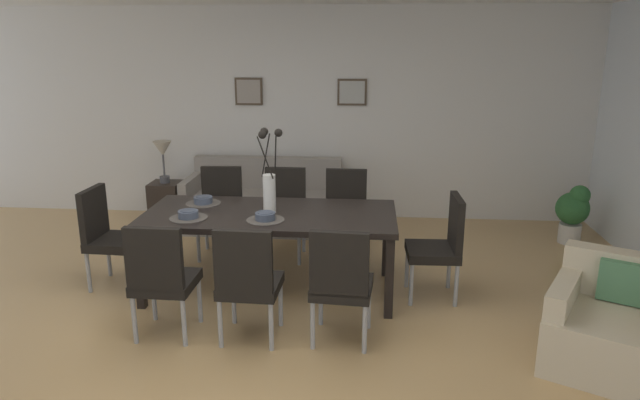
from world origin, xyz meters
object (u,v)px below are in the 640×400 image
(dining_table, at_px, (270,220))
(dining_chair_mid_left, at_px, (341,280))
(dining_chair_near_right, at_px, (221,207))
(sofa, at_px, (265,204))
(bowl_far_left, at_px, (265,216))
(dining_chair_far_right, at_px, (284,208))
(dining_chair_far_left, at_px, (248,278))
(bowl_near_left, at_px, (188,214))
(dining_chair_head_west, at_px, (107,232))
(dining_chair_head_east, at_px, (442,242))
(armchair, at_px, (613,327))
(side_table, at_px, (167,203))
(table_lamp, at_px, (163,152))
(dining_chair_near_left, at_px, (161,275))
(framed_picture_center, at_px, (352,92))
(framed_picture_left, at_px, (249,91))
(potted_plant, at_px, (573,211))
(bowl_near_right, at_px, (203,199))
(dining_chair_mid_right, at_px, (346,210))
(centerpiece_vase, at_px, (269,181))

(dining_table, relative_size, dining_chair_mid_left, 2.39)
(dining_chair_near_right, xyz_separation_m, sofa, (0.29, 0.95, -0.23))
(bowl_far_left, bearing_deg, dining_chair_near_right, 121.30)
(dining_chair_near_right, xyz_separation_m, dining_chair_far_right, (0.67, 0.00, 0.00))
(dining_chair_far_left, bearing_deg, bowl_near_left, 132.98)
(dining_chair_head_west, relative_size, dining_chair_head_east, 1.00)
(sofa, xyz_separation_m, armchair, (2.95, -2.86, 0.01))
(side_table, bearing_deg, table_lamp, 116.57)
(dining_chair_near_left, xyz_separation_m, dining_chair_far_left, (0.65, -0.01, 0.00))
(dining_chair_far_left, height_order, framed_picture_center, framed_picture_center)
(dining_chair_head_east, bearing_deg, dining_chair_far_left, -148.93)
(bowl_far_left, bearing_deg, sofa, 100.60)
(armchair, height_order, framed_picture_left, framed_picture_left)
(bowl_far_left, height_order, armchair, bowl_far_left)
(potted_plant, bearing_deg, dining_chair_mid_left, -135.39)
(dining_chair_near_right, distance_m, dining_chair_head_west, 1.21)
(bowl_near_right, bearing_deg, dining_chair_head_west, -165.49)
(bowl_far_left, bearing_deg, dining_table, 90.00)
(side_table, height_order, armchair, armchair)
(dining_chair_near_left, bearing_deg, dining_chair_far_right, 69.98)
(dining_chair_head_west, height_order, bowl_near_left, dining_chair_head_west)
(dining_chair_near_left, distance_m, sofa, 2.77)
(bowl_far_left, distance_m, sofa, 2.16)
(dining_chair_near_right, distance_m, bowl_near_right, 0.72)
(dining_chair_mid_left, relative_size, dining_chair_head_east, 1.00)
(dining_chair_mid_right, bearing_deg, centerpiece_vase, -125.75)
(dining_chair_far_right, relative_size, dining_chair_mid_left, 1.00)
(side_table, bearing_deg, sofa, -0.36)
(dining_chair_near_left, height_order, dining_chair_head_west, same)
(bowl_far_left, xyz_separation_m, framed_picture_left, (-0.64, 2.55, 0.80))
(centerpiece_vase, relative_size, side_table, 1.41)
(dining_chair_head_west, bearing_deg, side_table, 93.33)
(dining_chair_near_right, bearing_deg, dining_chair_mid_right, -0.68)
(table_lamp, distance_m, framed_picture_left, 1.28)
(dining_chair_near_right, distance_m, dining_chair_mid_left, 2.23)
(centerpiece_vase, bearing_deg, dining_chair_near_left, -126.20)
(dining_chair_head_west, distance_m, centerpiece_vase, 1.59)
(dining_chair_near_left, relative_size, dining_chair_mid_left, 1.00)
(bowl_far_left, bearing_deg, bowl_near_left, 180.00)
(dining_chair_mid_left, relative_size, armchair, 0.85)
(dining_chair_mid_right, height_order, bowl_near_left, dining_chair_mid_right)
(framed_picture_left, bearing_deg, bowl_near_right, -90.60)
(framed_picture_center, bearing_deg, bowl_far_left, -104.07)
(side_table, distance_m, framed_picture_center, 2.65)
(dining_chair_far_right, distance_m, framed_picture_center, 1.90)
(dining_chair_head_west, distance_m, bowl_near_left, 0.92)
(dining_chair_head_west, distance_m, framed_picture_center, 3.33)
(bowl_far_left, distance_m, side_table, 2.68)
(table_lamp, xyz_separation_m, potted_plant, (4.74, -0.31, -0.52))
(bowl_near_left, bearing_deg, dining_chair_head_west, 164.82)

